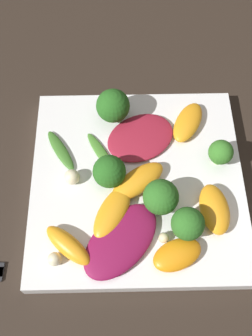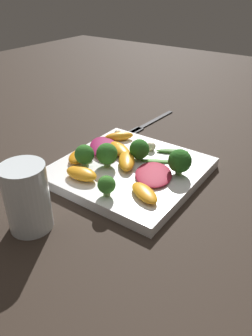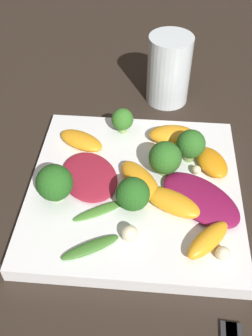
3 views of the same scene
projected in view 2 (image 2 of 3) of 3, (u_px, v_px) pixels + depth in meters
The scene contains 22 objects.
ground_plane at pixel (129, 175), 0.64m from camera, with size 2.40×2.40×0.00m, color #2D231C.
plate at pixel (130, 170), 0.64m from camera, with size 0.26×0.26×0.02m.
drinking_glass at pixel (27, 198), 0.49m from camera, with size 0.07×0.07×0.11m.
fork at pixel (147, 124), 0.85m from camera, with size 0.19×0.03×0.01m.
radicchio_leaf_0 at pixel (154, 174), 0.60m from camera, with size 0.11×0.10×0.01m.
radicchio_leaf_1 at pixel (104, 148), 0.68m from camera, with size 0.11×0.12×0.01m.
orange_segment_0 at pixel (120, 149), 0.67m from camera, with size 0.06×0.08×0.02m.
orange_segment_1 at pixel (119, 136), 0.73m from camera, with size 0.06×0.06×0.02m.
orange_segment_2 at pixel (81, 174), 0.59m from camera, with size 0.04×0.07×0.02m.
orange_segment_3 at pixel (144, 193), 0.54m from camera, with size 0.06×0.07×0.02m.
orange_segment_4 at pixel (127, 161), 0.63m from camera, with size 0.08×0.07×0.02m.
orange_segment_5 at pixel (78, 157), 0.65m from camera, with size 0.07×0.05×0.02m.
broccoli_floret_0 at pixel (180, 161), 0.59m from camera, with size 0.04×0.04×0.05m.
broccoli_floret_1 at pixel (139, 149), 0.65m from camera, with size 0.04×0.04×0.04m.
broccoli_floret_2 at pixel (107, 185), 0.54m from camera, with size 0.03×0.03×0.04m.
broccoli_floret_3 at pixel (107, 154), 0.62m from camera, with size 0.04×0.04×0.05m.
broccoli_floret_4 at pixel (84, 155), 0.62m from camera, with size 0.04×0.04×0.05m.
arugula_sprig_0 at pixel (158, 161), 0.65m from camera, with size 0.05×0.07×0.00m.
arugula_sprig_1 at pixel (172, 151), 0.68m from camera, with size 0.05×0.06×0.01m.
macadamia_nut_0 at pixel (118, 133), 0.74m from camera, with size 0.02×0.02×0.02m.
macadamia_nut_1 at pixel (151, 146), 0.68m from camera, with size 0.02×0.02×0.02m.
macadamia_nut_2 at pixel (90, 158), 0.65m from camera, with size 0.01×0.01×0.01m.
Camera 2 is at (-0.45, -0.31, 0.34)m, focal length 35.00 mm.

